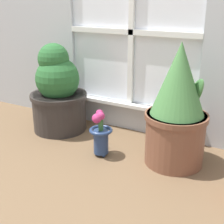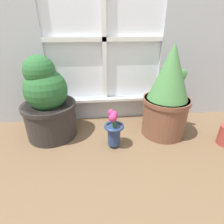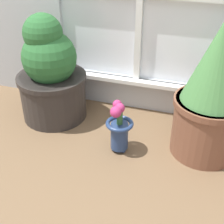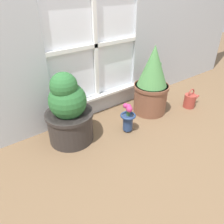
# 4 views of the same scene
# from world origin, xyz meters

# --- Properties ---
(ground_plane) EXTENTS (10.00, 10.00, 0.00)m
(ground_plane) POSITION_xyz_m (0.00, 0.00, 0.00)
(ground_plane) COLOR brown
(potted_plant_left) EXTENTS (0.41, 0.41, 0.63)m
(potted_plant_left) POSITION_xyz_m (-0.45, 0.42, 0.28)
(potted_plant_left) COLOR #2D2826
(potted_plant_left) RESTS_ON ground_plane
(potted_plant_right) EXTENTS (0.36, 0.36, 0.71)m
(potted_plant_right) POSITION_xyz_m (0.45, 0.35, 0.33)
(potted_plant_right) COLOR brown
(potted_plant_right) RESTS_ON ground_plane
(flower_vase) EXTENTS (0.14, 0.14, 0.29)m
(flower_vase) POSITION_xyz_m (0.03, 0.22, 0.14)
(flower_vase) COLOR navy
(flower_vase) RESTS_ON ground_plane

